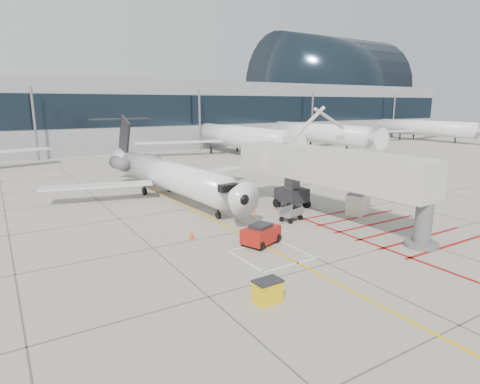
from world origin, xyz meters
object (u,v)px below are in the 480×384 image
pushback_tug (261,234)px  regional_jet (178,162)px  spill_bin (268,291)px  jet_bridge (346,176)px

pushback_tug → regional_jet: bearing=69.6°
regional_jet → pushback_tug: 14.19m
regional_jet → pushback_tug: bearing=-94.0°
regional_jet → spill_bin: size_ratio=22.71×
pushback_tug → jet_bridge: bearing=-16.5°
regional_jet → jet_bridge: 15.72m
jet_bridge → spill_bin: jet_bridge is taller
pushback_tug → spill_bin: size_ratio=1.99×
pushback_tug → spill_bin: bearing=-142.6°
spill_bin → regional_jet: bearing=76.4°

